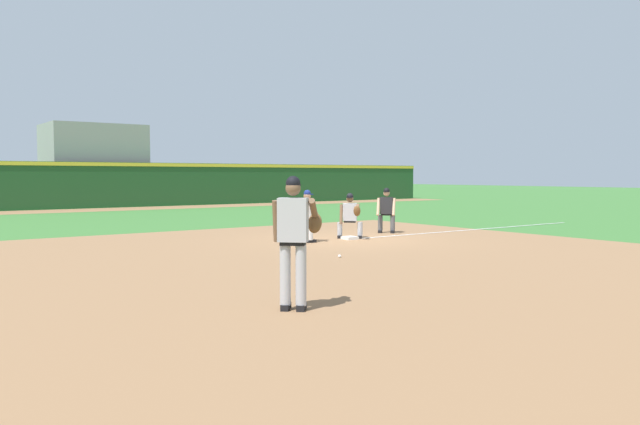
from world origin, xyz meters
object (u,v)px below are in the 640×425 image
Objects in this scene: pitcher at (295,234)px; baserunner at (307,214)px; umpire at (386,209)px; baseball at (340,256)px; first_baseman at (350,214)px; first_base_bag at (350,238)px.

pitcher reaches higher than baserunner.
pitcher is at bearing -138.34° from umpire.
baseball is 0.06× the size of first_baseman.
baseball is 6.30m from umpire.
baserunner is 1.00× the size of umpire.
first_base_bag is 2.51m from umpire.
first_base_bag is 9.59m from pitcher.
pitcher is 1.39× the size of first_baseman.
baseball is 0.05× the size of umpire.
baserunner is (1.29, 3.12, 0.76)m from baseball.
baserunner is 3.71m from umpire.
umpire reaches higher than baseball.
umpire reaches higher than first_base_bag.
first_baseman is 1.60m from baserunner.
first_base_bag is at bearing -5.59° from baserunner.
pitcher is at bearing -133.41° from first_base_bag.
first_baseman is 0.92× the size of baserunner.
baseball is at bearing -112.41° from baserunner.
umpire is at bearing 18.32° from first_baseman.
pitcher is at bearing -133.38° from first_baseman.
baseball is 5.62m from pitcher.
first_base_bag is 1.60m from baserunner.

